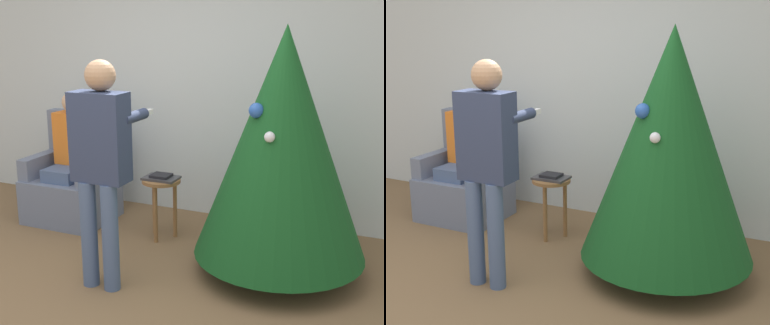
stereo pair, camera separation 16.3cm
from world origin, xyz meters
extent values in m
plane|color=brown|center=(0.00, 0.00, 0.00)|extent=(14.00, 14.00, 0.00)
cube|color=silver|center=(0.00, 2.23, 1.35)|extent=(8.00, 0.06, 2.70)
cylinder|color=brown|center=(1.08, 1.20, 0.08)|extent=(0.10, 0.10, 0.16)
cone|color=#144C1E|center=(1.08, 1.20, 1.02)|extent=(1.30, 1.30, 1.71)
sphere|color=#2856B2|center=(0.93, 1.02, 1.28)|extent=(0.11, 0.11, 0.11)
sphere|color=white|center=(1.06, 0.91, 1.13)|extent=(0.08, 0.08, 0.08)
sphere|color=#2856B2|center=(0.98, 1.32, 1.49)|extent=(0.07, 0.07, 0.07)
sphere|color=red|center=(0.73, 1.63, 0.44)|extent=(0.07, 0.07, 0.07)
sphere|color=#2856B2|center=(0.63, 1.51, 0.47)|extent=(0.08, 0.08, 0.08)
cube|color=slate|center=(-1.06, 1.52, 0.21)|extent=(0.77, 0.66, 0.42)
cube|color=slate|center=(-1.06, 1.78, 0.73)|extent=(0.77, 0.14, 0.61)
cube|color=slate|center=(-1.38, 1.52, 0.53)|extent=(0.12, 0.60, 0.20)
cube|color=slate|center=(-0.73, 1.52, 0.53)|extent=(0.12, 0.60, 0.20)
cylinder|color=#475B84|center=(-1.16, 1.32, 0.21)|extent=(0.11, 0.11, 0.42)
cylinder|color=#475B84|center=(-0.96, 1.32, 0.21)|extent=(0.11, 0.11, 0.42)
cube|color=#475B84|center=(-1.06, 1.47, 0.48)|extent=(0.32, 0.40, 0.12)
cube|color=orange|center=(-1.06, 1.62, 0.79)|extent=(0.36, 0.20, 0.50)
sphere|color=tan|center=(-1.06, 1.62, 1.14)|extent=(0.20, 0.20, 0.20)
cylinder|color=#475B84|center=(-0.13, 0.46, 0.40)|extent=(0.12, 0.12, 0.80)
cylinder|color=#475B84|center=(0.05, 0.46, 0.40)|extent=(0.12, 0.12, 0.80)
cube|color=#2D3856|center=(-0.04, 0.52, 1.11)|extent=(0.40, 0.20, 0.63)
sphere|color=tan|center=(-0.04, 0.55, 1.53)|extent=(0.22, 0.22, 0.22)
cylinder|color=#2D3856|center=(-0.21, 0.71, 1.24)|extent=(0.08, 0.30, 0.08)
cylinder|color=#2D3856|center=(0.13, 0.71, 1.24)|extent=(0.08, 0.30, 0.08)
cube|color=white|center=(0.13, 0.90, 1.24)|extent=(0.04, 0.14, 0.04)
cylinder|color=olive|center=(-0.05, 1.46, 0.53)|extent=(0.34, 0.34, 0.03)
cylinder|color=olive|center=(-0.05, 1.34, 0.26)|extent=(0.04, 0.04, 0.52)
cylinder|color=olive|center=(0.06, 1.52, 0.26)|extent=(0.04, 0.04, 0.52)
cylinder|color=olive|center=(-0.15, 1.52, 0.26)|extent=(0.04, 0.04, 0.52)
cube|color=#38383D|center=(-0.05, 1.46, 0.56)|extent=(0.30, 0.21, 0.02)
cube|color=black|center=(-0.05, 1.46, 0.58)|extent=(0.17, 0.15, 0.02)
camera|label=1|loc=(1.98, -2.55, 1.89)|focal=50.00mm
camera|label=2|loc=(2.13, -2.48, 1.89)|focal=50.00mm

